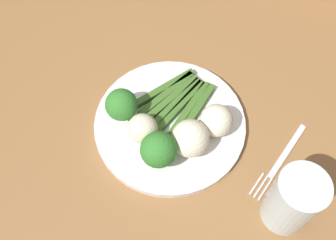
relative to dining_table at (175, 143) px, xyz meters
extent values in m
cube|color=tan|center=(0.00, 0.00, -0.65)|extent=(6.00, 6.00, 0.02)
cube|color=olive|center=(0.00, 0.00, 0.08)|extent=(1.44, 0.86, 0.04)
cylinder|color=olive|center=(0.66, -0.37, -0.29)|extent=(0.07, 0.07, 0.70)
cube|color=brown|center=(-0.01, -0.65, -0.18)|extent=(0.44, 0.44, 0.02)
cylinder|color=brown|center=(-0.17, -0.84, -0.42)|extent=(0.04, 0.04, 0.45)
cylinder|color=brown|center=(0.17, -0.81, -0.42)|extent=(0.04, 0.04, 0.45)
cylinder|color=brown|center=(-0.20, -0.50, -0.42)|extent=(0.04, 0.04, 0.45)
cylinder|color=brown|center=(0.14, -0.47, -0.42)|extent=(0.04, 0.04, 0.45)
cylinder|color=white|center=(0.00, 0.02, 0.11)|extent=(0.26, 0.26, 0.01)
cube|color=#3D6626|center=(0.04, -0.03, 0.12)|extent=(0.06, 0.12, 0.01)
cube|color=#3D6626|center=(0.03, -0.02, 0.12)|extent=(0.04, 0.13, 0.01)
cube|color=#3D6626|center=(0.02, -0.02, 0.12)|extent=(0.04, 0.13, 0.01)
cube|color=#3D6626|center=(0.01, -0.02, 0.12)|extent=(0.03, 0.13, 0.01)
cube|color=#3D6626|center=(0.00, -0.02, 0.12)|extent=(0.03, 0.13, 0.01)
cube|color=#3D6626|center=(-0.02, -0.02, 0.12)|extent=(0.01, 0.13, 0.01)
cube|color=#3D6626|center=(-0.03, -0.02, 0.12)|extent=(0.01, 0.13, 0.01)
cylinder|color=#609E3D|center=(0.07, 0.05, 0.13)|extent=(0.02, 0.02, 0.02)
sphere|color=#337A2D|center=(0.07, 0.05, 0.16)|extent=(0.05, 0.05, 0.05)
cylinder|color=#609E3D|center=(-0.02, 0.09, 0.13)|extent=(0.02, 0.02, 0.02)
sphere|color=#337A2D|center=(-0.02, 0.09, 0.16)|extent=(0.06, 0.06, 0.06)
sphere|color=silver|center=(-0.07, -0.01, 0.14)|extent=(0.06, 0.06, 0.06)
sphere|color=silver|center=(-0.05, 0.04, 0.15)|extent=(0.06, 0.06, 0.06)
sphere|color=beige|center=(0.03, 0.06, 0.14)|extent=(0.05, 0.05, 0.05)
cube|color=silver|center=(-0.20, -0.05, 0.10)|extent=(0.02, 0.12, 0.00)
cube|color=silver|center=(-0.18, 0.04, 0.10)|extent=(0.01, 0.05, 0.00)
cube|color=silver|center=(-0.19, 0.04, 0.10)|extent=(0.01, 0.05, 0.00)
cube|color=silver|center=(-0.19, 0.04, 0.10)|extent=(0.01, 0.05, 0.00)
cube|color=silver|center=(-0.20, 0.04, 0.10)|extent=(0.01, 0.05, 0.00)
cylinder|color=silver|center=(-0.23, 0.06, 0.16)|extent=(0.07, 0.07, 0.12)
camera|label=1|loc=(-0.18, 0.31, 0.74)|focal=43.98mm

